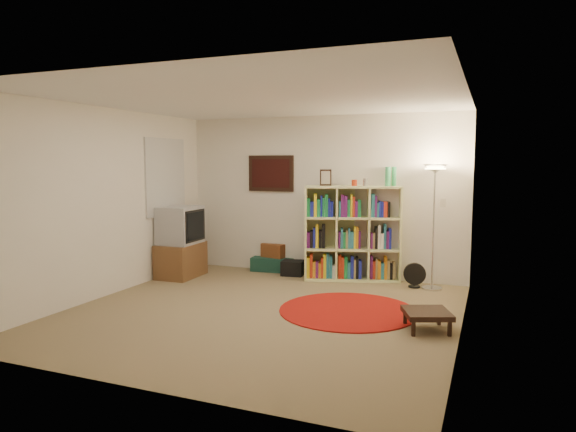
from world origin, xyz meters
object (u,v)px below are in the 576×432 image
Objects in this scene: suitcase at (274,263)px; side_table at (427,314)px; floor_lamp at (435,186)px; floor_fan at (415,275)px; tv_stand at (181,243)px; bookshelf at (351,235)px.

suitcase is 3.50m from side_table.
floor_fan is at bearing -179.66° from floor_lamp.
bookshelf is at bearing 15.95° from tv_stand.
floor_lamp is 1.59× the size of tv_stand.
floor_lamp reaches higher than bookshelf.
bookshelf is 1.45m from floor_lamp.
bookshelf is 0.98× the size of floor_lamp.
suitcase is at bearing 172.10° from floor_lamp.
side_table is at bearing -92.37° from floor_fan.
floor_lamp reaches higher than floor_fan.
bookshelf is 2.49m from side_table.
floor_fan is 0.59× the size of side_table.
floor_lamp is 2.41× the size of suitcase.
side_table is (3.88, -1.23, -0.35)m from tv_stand.
floor_fan is at bearing 8.63° from tv_stand.
tv_stand is (-3.49, -0.62, 0.35)m from floor_fan.
floor_lamp is at bearing -13.87° from floor_fan.
floor_lamp is (1.22, -0.16, 0.77)m from bookshelf.
floor_lamp reaches higher than side_table.
floor_lamp is at bearing -13.11° from suitcase.
suitcase is (-2.57, 0.36, -1.35)m from floor_lamp.
tv_stand is 1.58m from suitcase.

